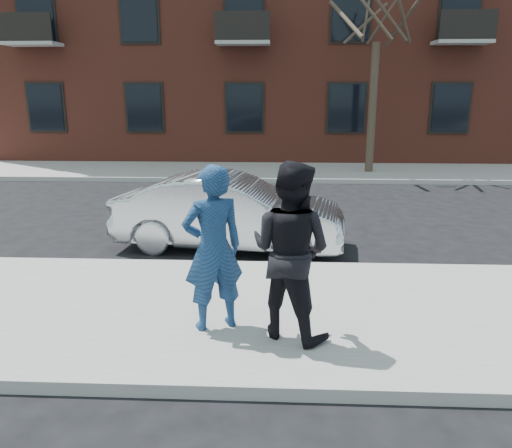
{
  "coord_description": "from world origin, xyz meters",
  "views": [
    {
      "loc": [
        1.41,
        -6.17,
        2.91
      ],
      "look_at": [
        1.11,
        0.4,
        1.11
      ],
      "focal_mm": 35.0,
      "sensor_mm": 36.0,
      "label": 1
    }
  ],
  "objects_px": {
    "street_tree": "(379,2)",
    "man_hoodie": "(213,249)",
    "silver_sedan": "(230,212)",
    "man_peacoat": "(290,251)"
  },
  "relations": [
    {
      "from": "street_tree",
      "to": "man_hoodie",
      "type": "xyz_separation_m",
      "value": [
        -3.84,
        -11.75,
        -4.4
      ]
    },
    {
      "from": "man_hoodie",
      "to": "silver_sedan",
      "type": "bearing_deg",
      "value": -111.87
    },
    {
      "from": "silver_sedan",
      "to": "man_hoodie",
      "type": "xyz_separation_m",
      "value": [
        0.15,
        -3.5,
        0.44
      ]
    },
    {
      "from": "street_tree",
      "to": "man_peacoat",
      "type": "relative_size",
      "value": 3.37
    },
    {
      "from": "man_hoodie",
      "to": "man_peacoat",
      "type": "height_order",
      "value": "man_peacoat"
    },
    {
      "from": "man_hoodie",
      "to": "man_peacoat",
      "type": "bearing_deg",
      "value": 146.79
    },
    {
      "from": "man_hoodie",
      "to": "man_peacoat",
      "type": "relative_size",
      "value": 0.97
    },
    {
      "from": "street_tree",
      "to": "man_hoodie",
      "type": "bearing_deg",
      "value": -108.08
    },
    {
      "from": "silver_sedan",
      "to": "man_hoodie",
      "type": "bearing_deg",
      "value": -170.09
    },
    {
      "from": "street_tree",
      "to": "silver_sedan",
      "type": "bearing_deg",
      "value": -115.79
    }
  ]
}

